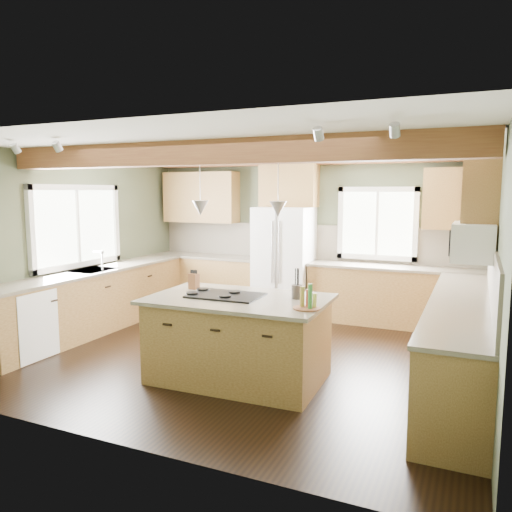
% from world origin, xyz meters
% --- Properties ---
extents(floor, '(5.60, 5.60, 0.00)m').
position_xyz_m(floor, '(0.00, 0.00, 0.00)').
color(floor, black).
rests_on(floor, ground).
extents(ceiling, '(5.60, 5.60, 0.00)m').
position_xyz_m(ceiling, '(0.00, 0.00, 2.60)').
color(ceiling, silver).
rests_on(ceiling, wall_back).
extents(wall_back, '(5.60, 0.00, 5.60)m').
position_xyz_m(wall_back, '(0.00, 2.50, 1.30)').
color(wall_back, '#414A35').
rests_on(wall_back, ground).
extents(wall_left, '(0.00, 5.00, 5.00)m').
position_xyz_m(wall_left, '(-2.80, 0.00, 1.30)').
color(wall_left, '#414A35').
rests_on(wall_left, ground).
extents(wall_right, '(0.00, 5.00, 5.00)m').
position_xyz_m(wall_right, '(2.80, 0.00, 1.30)').
color(wall_right, '#414A35').
rests_on(wall_right, ground).
extents(ceiling_beam, '(5.55, 0.26, 0.26)m').
position_xyz_m(ceiling_beam, '(0.00, -0.80, 2.47)').
color(ceiling_beam, brown).
rests_on(ceiling_beam, ceiling).
extents(soffit_trim, '(5.55, 0.20, 0.10)m').
position_xyz_m(soffit_trim, '(0.00, 2.40, 2.54)').
color(soffit_trim, brown).
rests_on(soffit_trim, ceiling).
extents(backsplash_back, '(5.58, 0.03, 0.58)m').
position_xyz_m(backsplash_back, '(0.00, 2.48, 1.21)').
color(backsplash_back, brown).
rests_on(backsplash_back, wall_back).
extents(backsplash_right, '(0.03, 3.70, 0.58)m').
position_xyz_m(backsplash_right, '(2.78, 0.05, 1.21)').
color(backsplash_right, brown).
rests_on(backsplash_right, wall_right).
extents(base_cab_back_left, '(2.02, 0.60, 0.88)m').
position_xyz_m(base_cab_back_left, '(-1.79, 2.20, 0.44)').
color(base_cab_back_left, brown).
rests_on(base_cab_back_left, floor).
extents(counter_back_left, '(2.06, 0.64, 0.04)m').
position_xyz_m(counter_back_left, '(-1.79, 2.20, 0.90)').
color(counter_back_left, '#4F473A').
rests_on(counter_back_left, base_cab_back_left).
extents(base_cab_back_right, '(2.62, 0.60, 0.88)m').
position_xyz_m(base_cab_back_right, '(1.49, 2.20, 0.44)').
color(base_cab_back_right, brown).
rests_on(base_cab_back_right, floor).
extents(counter_back_right, '(2.66, 0.64, 0.04)m').
position_xyz_m(counter_back_right, '(1.49, 2.20, 0.90)').
color(counter_back_right, '#4F473A').
rests_on(counter_back_right, base_cab_back_right).
extents(base_cab_left, '(0.60, 3.70, 0.88)m').
position_xyz_m(base_cab_left, '(-2.50, 0.05, 0.44)').
color(base_cab_left, brown).
rests_on(base_cab_left, floor).
extents(counter_left, '(0.64, 3.74, 0.04)m').
position_xyz_m(counter_left, '(-2.50, 0.05, 0.90)').
color(counter_left, '#4F473A').
rests_on(counter_left, base_cab_left).
extents(base_cab_right, '(0.60, 3.70, 0.88)m').
position_xyz_m(base_cab_right, '(2.50, 0.05, 0.44)').
color(base_cab_right, brown).
rests_on(base_cab_right, floor).
extents(counter_right, '(0.64, 3.74, 0.04)m').
position_xyz_m(counter_right, '(2.50, 0.05, 0.90)').
color(counter_right, '#4F473A').
rests_on(counter_right, base_cab_right).
extents(upper_cab_back_left, '(1.40, 0.35, 0.90)m').
position_xyz_m(upper_cab_back_left, '(-1.99, 2.33, 1.95)').
color(upper_cab_back_left, brown).
rests_on(upper_cab_back_left, wall_back).
extents(upper_cab_over_fridge, '(0.96, 0.35, 0.70)m').
position_xyz_m(upper_cab_over_fridge, '(-0.30, 2.33, 2.15)').
color(upper_cab_over_fridge, brown).
rests_on(upper_cab_over_fridge, wall_back).
extents(upper_cab_right, '(0.35, 2.20, 0.90)m').
position_xyz_m(upper_cab_right, '(2.62, 0.90, 1.95)').
color(upper_cab_right, brown).
rests_on(upper_cab_right, wall_right).
extents(upper_cab_back_corner, '(0.90, 0.35, 0.90)m').
position_xyz_m(upper_cab_back_corner, '(2.30, 2.33, 1.95)').
color(upper_cab_back_corner, brown).
rests_on(upper_cab_back_corner, wall_back).
extents(window_left, '(0.04, 1.60, 1.05)m').
position_xyz_m(window_left, '(-2.78, 0.05, 1.55)').
color(window_left, white).
rests_on(window_left, wall_left).
extents(window_back, '(1.10, 0.04, 1.00)m').
position_xyz_m(window_back, '(1.15, 2.48, 1.55)').
color(window_back, white).
rests_on(window_back, wall_back).
extents(sink, '(0.50, 0.65, 0.03)m').
position_xyz_m(sink, '(-2.50, 0.05, 0.91)').
color(sink, '#262628').
rests_on(sink, counter_left).
extents(faucet, '(0.02, 0.02, 0.28)m').
position_xyz_m(faucet, '(-2.32, 0.05, 1.05)').
color(faucet, '#B2B2B7').
rests_on(faucet, sink).
extents(dishwasher, '(0.60, 0.60, 0.84)m').
position_xyz_m(dishwasher, '(-2.49, -1.25, 0.43)').
color(dishwasher, white).
rests_on(dishwasher, floor).
extents(oven, '(0.60, 0.72, 0.84)m').
position_xyz_m(oven, '(2.49, -1.25, 0.43)').
color(oven, white).
rests_on(oven, floor).
extents(microwave, '(0.40, 0.70, 0.38)m').
position_xyz_m(microwave, '(2.58, -0.05, 1.55)').
color(microwave, white).
rests_on(microwave, wall_right).
extents(pendant_left, '(0.18, 0.18, 0.16)m').
position_xyz_m(pendant_left, '(-0.17, -0.81, 1.88)').
color(pendant_left, '#B2B2B7').
rests_on(pendant_left, ceiling).
extents(pendant_right, '(0.18, 0.18, 0.16)m').
position_xyz_m(pendant_right, '(0.73, -0.79, 1.88)').
color(pendant_right, '#B2B2B7').
rests_on(pendant_right, ceiling).
extents(refrigerator, '(0.90, 0.74, 1.80)m').
position_xyz_m(refrigerator, '(-0.30, 2.12, 0.90)').
color(refrigerator, white).
rests_on(refrigerator, floor).
extents(island, '(1.83, 1.15, 0.88)m').
position_xyz_m(island, '(0.28, -0.80, 0.44)').
color(island, brown).
rests_on(island, floor).
extents(island_top, '(1.96, 1.28, 0.04)m').
position_xyz_m(island_top, '(0.28, -0.80, 0.90)').
color(island_top, '#4F473A').
rests_on(island_top, island).
extents(cooktop, '(0.80, 0.54, 0.02)m').
position_xyz_m(cooktop, '(0.13, -0.80, 0.93)').
color(cooktop, black).
rests_on(cooktop, island_top).
extents(knife_block, '(0.12, 0.10, 0.18)m').
position_xyz_m(knife_block, '(-0.40, -0.59, 1.01)').
color(knife_block, brown).
rests_on(knife_block, island_top).
extents(utensil_crock, '(0.14, 0.14, 0.15)m').
position_xyz_m(utensil_crock, '(0.88, -0.60, 0.99)').
color(utensil_crock, '#433835').
rests_on(utensil_crock, island_top).
extents(bottle_tray, '(0.29, 0.29, 0.24)m').
position_xyz_m(bottle_tray, '(1.13, -1.02, 1.04)').
color(bottle_tray, brown).
rests_on(bottle_tray, island_top).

